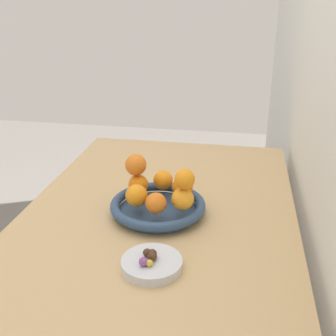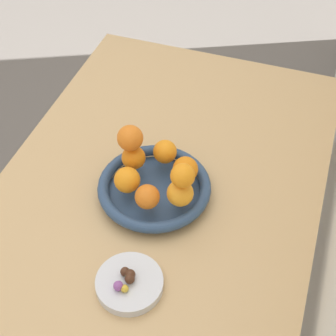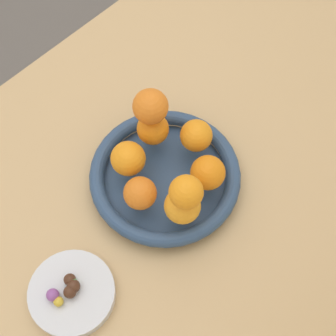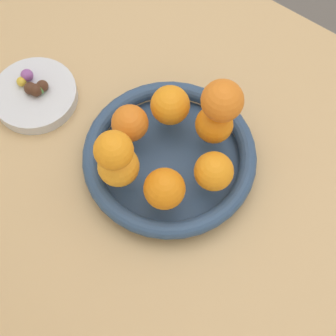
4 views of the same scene
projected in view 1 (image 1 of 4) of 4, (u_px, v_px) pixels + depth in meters
dining_table at (161, 232)px, 1.25m from camera, size 1.10×0.76×0.74m
fruit_bowl at (160, 207)px, 1.16m from camera, size 0.26×0.26×0.04m
candy_dish at (152, 264)px, 0.94m from camera, size 0.14×0.14×0.02m
orange_0 at (183, 199)px, 1.10m from camera, size 0.06×0.06×0.06m
orange_1 at (183, 187)px, 1.17m from camera, size 0.06×0.06×0.06m
orange_2 at (163, 180)px, 1.22m from camera, size 0.06×0.06×0.06m
orange_3 at (138, 184)px, 1.19m from camera, size 0.06×0.06×0.06m
orange_4 at (137, 195)px, 1.12m from camera, size 0.06×0.06×0.06m
orange_5 at (156, 203)px, 1.09m from camera, size 0.06×0.06×0.06m
orange_6 at (185, 179)px, 1.08m from camera, size 0.05×0.05×0.05m
orange_7 at (136, 165)px, 1.17m from camera, size 0.06×0.06×0.06m
candy_ball_0 at (152, 256)px, 0.93m from camera, size 0.02×0.02×0.02m
candy_ball_1 at (150, 254)px, 0.94m from camera, size 0.02×0.02×0.02m
candy_ball_2 at (143, 262)px, 0.91m from camera, size 0.02×0.02×0.02m
candy_ball_3 at (149, 263)px, 0.91m from camera, size 0.02×0.02×0.02m
candy_ball_4 at (147, 253)px, 0.94m from camera, size 0.02×0.02×0.02m
candy_ball_5 at (152, 254)px, 0.94m from camera, size 0.02×0.02×0.02m
candy_ball_6 at (152, 257)px, 0.93m from camera, size 0.02×0.02×0.02m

